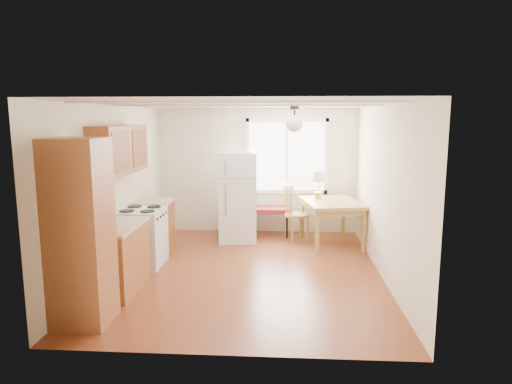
# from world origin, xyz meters

# --- Properties ---
(room_shell) EXTENTS (4.60, 5.60, 2.62)m
(room_shell) POSITION_xyz_m (0.00, 0.00, 1.25)
(room_shell) COLOR #572412
(room_shell) RESTS_ON ground
(kitchen_run) EXTENTS (0.65, 3.40, 2.20)m
(kitchen_run) POSITION_xyz_m (-1.72, -0.63, 0.84)
(kitchen_run) COLOR brown
(kitchen_run) RESTS_ON ground
(window_unit) EXTENTS (1.64, 0.05, 1.51)m
(window_unit) POSITION_xyz_m (0.60, 2.47, 1.55)
(window_unit) COLOR white
(window_unit) RESTS_ON room_shell
(pendant_light) EXTENTS (0.26, 0.26, 0.40)m
(pendant_light) POSITION_xyz_m (0.70, 0.40, 2.24)
(pendant_light) COLOR black
(pendant_light) RESTS_ON room_shell
(refrigerator) EXTENTS (0.76, 0.76, 1.68)m
(refrigerator) POSITION_xyz_m (-0.32, 1.77, 0.84)
(refrigerator) COLOR silver
(refrigerator) RESTS_ON ground
(bench) EXTENTS (1.23, 0.46, 0.56)m
(bench) POSITION_xyz_m (0.10, 2.14, 0.50)
(bench) COLOR #5B1517
(bench) RESTS_ON ground
(dining_table) EXTENTS (1.19, 1.45, 0.81)m
(dining_table) POSITION_xyz_m (1.43, 1.60, 0.71)
(dining_table) COLOR olive
(dining_table) RESTS_ON ground
(chair) EXTENTS (0.52, 0.52, 1.07)m
(chair) POSITION_xyz_m (0.71, 1.86, 0.61)
(chair) COLOR olive
(chair) RESTS_ON ground
(table_lamp) EXTENTS (0.30, 0.30, 0.52)m
(table_lamp) POSITION_xyz_m (1.19, 1.87, 1.19)
(table_lamp) COLOR gold
(table_lamp) RESTS_ON dining_table
(coffee_maker) EXTENTS (0.25, 0.30, 0.38)m
(coffee_maker) POSITION_xyz_m (-1.72, -1.32, 1.04)
(coffee_maker) COLOR black
(coffee_maker) RESTS_ON kitchen_run
(kettle) EXTENTS (0.12, 0.12, 0.23)m
(kettle) POSITION_xyz_m (-1.78, -0.93, 1.00)
(kettle) COLOR red
(kettle) RESTS_ON kitchen_run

